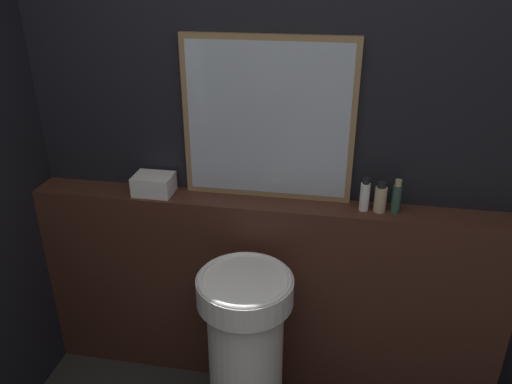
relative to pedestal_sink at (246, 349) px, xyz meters
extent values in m
cube|color=black|center=(0.04, 0.46, 0.81)|extent=(8.00, 0.06, 2.50)
cube|color=#422319|center=(0.04, 0.34, 0.05)|extent=(2.23, 0.17, 1.00)
cylinder|color=white|center=(0.00, 0.00, -0.09)|extent=(0.33, 0.33, 0.70)
cylinder|color=white|center=(0.00, 0.00, 0.31)|extent=(0.40, 0.40, 0.11)
torus|color=white|center=(0.00, 0.00, 0.37)|extent=(0.40, 0.40, 0.02)
cube|color=#937047|center=(0.02, 0.41, 0.92)|extent=(0.76, 0.03, 0.72)
cube|color=#B2BCC6|center=(0.02, 0.41, 0.92)|extent=(0.71, 0.02, 0.67)
cube|color=silver|center=(-0.50, 0.34, 0.60)|extent=(0.18, 0.14, 0.09)
cylinder|color=white|center=(0.46, 0.34, 0.62)|extent=(0.04, 0.04, 0.13)
cylinder|color=black|center=(0.46, 0.34, 0.69)|extent=(0.03, 0.03, 0.03)
cylinder|color=#C6B284|center=(0.53, 0.34, 0.61)|extent=(0.05, 0.05, 0.11)
cylinder|color=black|center=(0.53, 0.34, 0.68)|extent=(0.04, 0.04, 0.02)
cylinder|color=#2D4C3D|center=(0.60, 0.34, 0.62)|extent=(0.04, 0.04, 0.13)
cylinder|color=tan|center=(0.60, 0.34, 0.69)|extent=(0.03, 0.03, 0.03)
camera|label=1|loc=(0.34, -1.65, 1.56)|focal=35.00mm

